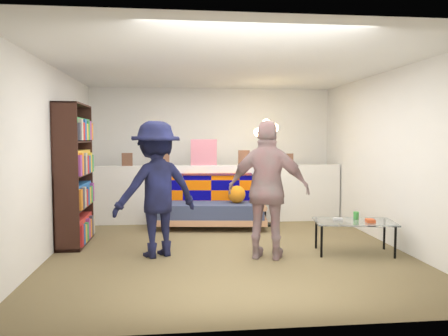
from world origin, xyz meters
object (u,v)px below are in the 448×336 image
(person_right, at_px, (268,190))
(futon_sofa, at_px, (212,205))
(bookshelf, at_px, (74,179))
(person_left, at_px, (156,189))
(floor_lamp, at_px, (266,150))
(coffee_table, at_px, (355,223))

(person_right, bearing_deg, futon_sofa, -55.09)
(bookshelf, bearing_deg, futon_sofa, 25.33)
(person_left, xyz_separation_m, person_right, (1.36, -0.27, 0.00))
(futon_sofa, relative_size, floor_lamp, 1.05)
(coffee_table, relative_size, floor_lamp, 0.60)
(floor_lamp, relative_size, person_right, 1.06)
(coffee_table, height_order, person_right, person_right)
(floor_lamp, height_order, person_left, floor_lamp)
(futon_sofa, height_order, coffee_table, futon_sofa)
(coffee_table, bearing_deg, floor_lamp, 112.24)
(floor_lamp, bearing_deg, coffee_table, -67.76)
(bookshelf, xyz_separation_m, person_left, (1.16, -0.74, -0.06))
(futon_sofa, height_order, person_right, person_right)
(floor_lamp, bearing_deg, futon_sofa, -177.23)
(futon_sofa, distance_m, floor_lamp, 1.29)
(person_left, distance_m, person_right, 1.39)
(floor_lamp, height_order, person_right, floor_lamp)
(bookshelf, distance_m, person_right, 2.72)
(floor_lamp, distance_m, person_left, 2.49)
(futon_sofa, relative_size, bookshelf, 0.97)
(bookshelf, xyz_separation_m, coffee_table, (3.67, -0.90, -0.52))
(bookshelf, height_order, floor_lamp, bookshelf)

